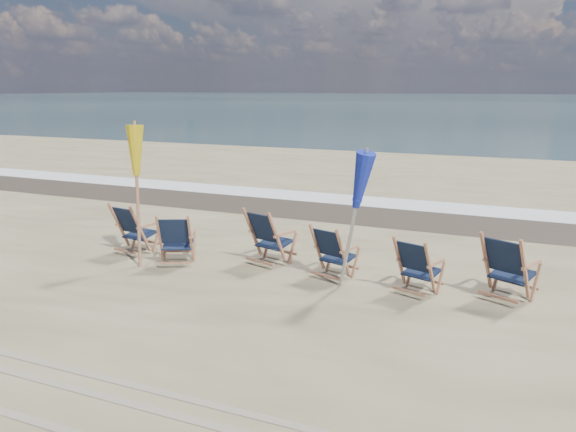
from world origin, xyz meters
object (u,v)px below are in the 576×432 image
at_px(beach_chair_2, 277,240).
at_px(beach_chair_3, 343,255).
at_px(beach_chair_0, 140,231).
at_px(beach_chair_5, 524,272).
at_px(beach_chair_1, 191,240).
at_px(umbrella_blue, 353,184).
at_px(beach_chair_4, 430,270).
at_px(umbrella_yellow, 135,159).

bearing_deg(beach_chair_2, beach_chair_3, -174.15).
relative_size(beach_chair_0, beach_chair_5, 0.96).
xyz_separation_m(beach_chair_1, umbrella_blue, (2.92, -0.05, 1.19)).
height_order(beach_chair_0, beach_chair_2, beach_chair_2).
xyz_separation_m(beach_chair_4, umbrella_yellow, (-4.93, -0.34, 1.44)).
bearing_deg(beach_chair_1, beach_chair_4, 156.19).
height_order(beach_chair_2, beach_chair_4, beach_chair_2).
distance_m(beach_chair_5, umbrella_yellow, 6.39).
xyz_separation_m(beach_chair_0, beach_chair_2, (2.59, 0.36, 0.02)).
xyz_separation_m(beach_chair_3, umbrella_yellow, (-3.54, -0.54, 1.43)).
relative_size(beach_chair_1, umbrella_yellow, 0.39).
height_order(beach_chair_5, umbrella_blue, umbrella_blue).
distance_m(beach_chair_3, umbrella_yellow, 3.85).
distance_m(beach_chair_1, beach_chair_2, 1.52).
xyz_separation_m(beach_chair_4, beach_chair_5, (1.28, 0.22, 0.06)).
bearing_deg(umbrella_blue, beach_chair_1, 179.01).
relative_size(beach_chair_1, beach_chair_3, 1.03).
bearing_deg(umbrella_blue, beach_chair_2, 161.04).
bearing_deg(beach_chair_0, beach_chair_2, -163.03).
xyz_separation_m(beach_chair_3, beach_chair_4, (1.40, -0.20, -0.00)).
height_order(umbrella_yellow, umbrella_blue, umbrella_yellow).
distance_m(beach_chair_0, beach_chair_1, 1.15).
distance_m(beach_chair_2, umbrella_blue, 1.93).
bearing_deg(umbrella_yellow, beach_chair_1, 21.19).
bearing_deg(beach_chair_3, beach_chair_1, 22.07).
xyz_separation_m(beach_chair_2, umbrella_blue, (1.47, -0.51, 1.15)).
bearing_deg(beach_chair_3, beach_chair_0, 19.36).
relative_size(beach_chair_1, beach_chair_4, 1.04).
distance_m(beach_chair_2, beach_chair_5, 3.94).
distance_m(beach_chair_3, beach_chair_5, 2.68).
bearing_deg(beach_chair_1, umbrella_blue, 154.93).
xyz_separation_m(beach_chair_1, beach_chair_5, (5.38, 0.24, 0.04)).
height_order(beach_chair_1, beach_chair_2, beach_chair_2).
bearing_deg(beach_chair_0, umbrella_yellow, 136.34).
height_order(beach_chair_3, umbrella_yellow, umbrella_yellow).
xyz_separation_m(beach_chair_0, beach_chair_4, (5.25, -0.07, -0.04)).
bearing_deg(beach_chair_3, umbrella_blue, 146.42).
bearing_deg(umbrella_yellow, beach_chair_5, 5.21).
distance_m(beach_chair_4, umbrella_blue, 1.69).
distance_m(beach_chair_2, beach_chair_4, 2.69).
distance_m(beach_chair_3, umbrella_blue, 1.25).
xyz_separation_m(beach_chair_0, umbrella_yellow, (0.32, -0.41, 1.40)).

